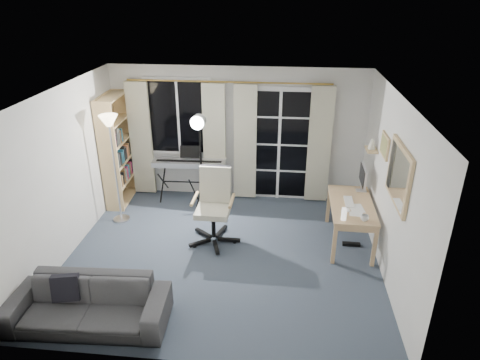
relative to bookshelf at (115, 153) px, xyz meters
name	(u,v)px	position (x,y,z in m)	size (l,w,h in m)	color
floor	(223,255)	(2.12, -1.54, -0.94)	(4.50, 4.00, 0.02)	#3B4957
window	(179,117)	(1.07, 0.43, 0.57)	(1.20, 0.08, 1.40)	white
french_door	(279,145)	(2.87, 0.43, 0.09)	(1.32, 0.09, 2.11)	white
curtains	(229,142)	(1.99, 0.34, 0.16)	(3.60, 0.07, 2.13)	gold
bookshelf	(115,153)	(0.00, 0.00, 0.00)	(0.36, 0.93, 1.96)	tan
torchiere_lamp	(111,137)	(0.27, -0.71, 0.54)	(0.34, 0.34, 1.83)	#B2B2B7
keyboard_piano	(189,164)	(1.29, 0.16, -0.21)	(1.32, 0.67, 0.95)	black
studio_light	(199,134)	(1.59, -0.34, 0.53)	(0.34, 0.36, 1.82)	black
office_chair	(214,199)	(1.94, -1.07, -0.25)	(0.77, 0.80, 1.16)	black
desk	(351,208)	(4.00, -1.00, -0.34)	(0.64, 1.26, 0.67)	tan
monitor	(363,176)	(4.20, -0.55, -0.01)	(0.16, 0.48, 0.42)	silver
desk_clutter	(349,219)	(3.95, -1.21, -0.41)	(0.40, 0.76, 0.85)	white
mug	(365,217)	(4.10, -1.50, -0.21)	(0.11, 0.09, 0.11)	silver
wall_mirror	(399,175)	(4.35, -1.89, 0.62)	(0.04, 0.94, 0.74)	tan
framed_print	(385,146)	(4.35, -0.99, 0.67)	(0.03, 0.42, 0.32)	tan
wall_shelf	(372,146)	(4.28, -0.49, 0.48)	(0.16, 0.30, 0.18)	tan
sofa	(86,298)	(0.75, -3.09, -0.57)	(1.88, 0.63, 0.73)	#323235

